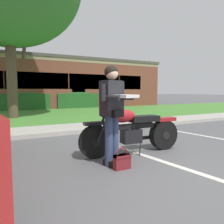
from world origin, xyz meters
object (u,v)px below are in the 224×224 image
at_px(motorcycle, 135,129).
at_px(hedge_center_left, 25,101).
at_px(handbag, 122,160).
at_px(hedge_center_right, 77,100).
at_px(rider_person, 113,107).
at_px(brick_building, 0,84).

bearing_deg(motorcycle, hedge_center_left, 92.96).
relative_size(handbag, hedge_center_right, 0.12).
relative_size(hedge_center_left, hedge_center_right, 1.02).
height_order(handbag, hedge_center_right, hedge_center_right).
bearing_deg(hedge_center_left, rider_person, -90.77).
bearing_deg(motorcycle, rider_person, -149.15).
bearing_deg(brick_building, hedge_center_left, -77.24).
xyz_separation_m(handbag, hedge_center_left, (0.12, 12.62, 0.51)).
bearing_deg(handbag, brick_building, 93.43).
distance_m(motorcycle, hedge_center_right, 12.28).
bearing_deg(handbag, hedge_center_left, 89.44).
bearing_deg(rider_person, motorcycle, 30.85).
relative_size(motorcycle, handbag, 6.23).
bearing_deg(brick_building, handbag, -86.57).
relative_size(rider_person, hedge_center_left, 0.55).
xyz_separation_m(handbag, hedge_center_right, (3.72, 12.62, 0.51)).
bearing_deg(hedge_center_left, motorcycle, -87.04).
bearing_deg(hedge_center_right, brick_building, 132.17).
height_order(motorcycle, hedge_center_left, motorcycle).
bearing_deg(hedge_center_left, hedge_center_right, 0.00).
xyz_separation_m(motorcycle, hedge_center_left, (-0.62, 11.91, 0.16)).
bearing_deg(hedge_center_left, handbag, -90.56).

